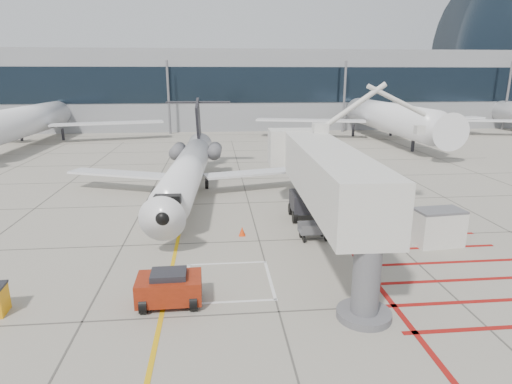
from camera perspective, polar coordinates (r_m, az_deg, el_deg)
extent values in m
plane|color=#9C9587|center=(22.12, 1.52, -10.38)|extent=(260.00, 260.00, 0.00)
cone|color=red|center=(28.52, -12.60, -4.14)|extent=(0.39, 0.39, 0.54)
cone|color=#E93C0C|center=(26.51, -1.86, -5.25)|extent=(0.41, 0.41, 0.56)
cube|color=gray|center=(90.68, 2.48, 13.62)|extent=(180.00, 28.00, 14.00)
cube|color=black|center=(76.77, 3.97, 14.05)|extent=(180.00, 0.10, 6.00)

